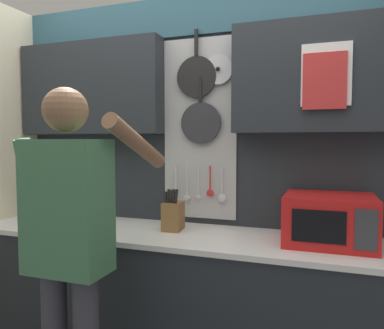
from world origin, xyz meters
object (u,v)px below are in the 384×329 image
knife_block (173,215)px  utensil_crock (40,205)px  microwave (329,219)px  person (70,234)px

knife_block → utensil_crock: (-1.02, 0.00, 0.00)m
microwave → utensil_crock: bearing=179.9°
utensil_crock → person: size_ratio=0.21×
utensil_crock → person: (0.77, -0.67, 0.02)m
knife_block → utensil_crock: utensil_crock is taller
knife_block → microwave: bearing=-0.0°
knife_block → person: size_ratio=0.15×
microwave → utensil_crock: 1.92m
microwave → person: bearing=-150.0°
microwave → person: size_ratio=0.27×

